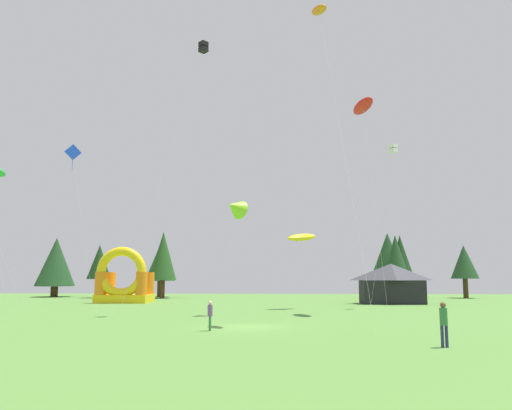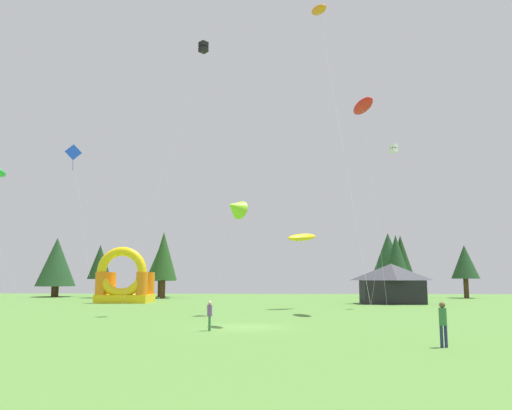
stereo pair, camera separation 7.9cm
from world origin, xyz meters
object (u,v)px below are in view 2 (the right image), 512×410
object	(u,v)px
person_midfield	(210,313)
kite_red_parafoil	(363,106)
person_far_side	(443,320)
festival_tent	(392,284)
inflatable_blue_arch	(124,283)
kite_blue_diamond	(73,154)
kite_white_box	(393,149)
kite_orange_parafoil	(319,11)
kite_lime_delta	(235,207)
kite_yellow_parafoil	(302,237)
kite_black_box	(203,48)

from	to	relation	value
person_midfield	kite_red_parafoil	bearing A→B (deg)	124.79
person_far_side	festival_tent	xyz separation A→B (m)	(5.27, 35.39, 1.06)
person_far_side	person_midfield	distance (m)	12.30
inflatable_blue_arch	kite_blue_diamond	bearing A→B (deg)	-139.72
kite_red_parafoil	festival_tent	world-z (taller)	kite_red_parafoil
kite_white_box	kite_orange_parafoil	world-z (taller)	kite_orange_parafoil
kite_blue_diamond	festival_tent	xyz separation A→B (m)	(34.75, 3.42, -14.08)
kite_red_parafoil	person_midfield	world-z (taller)	kite_red_parafoil
kite_red_parafoil	festival_tent	xyz separation A→B (m)	(5.14, 15.88, -14.81)
kite_orange_parafoil	person_midfield	distance (m)	21.20
person_far_side	kite_white_box	bearing A→B (deg)	80.60
person_midfield	kite_lime_delta	bearing A→B (deg)	162.13
kite_lime_delta	person_midfield	world-z (taller)	kite_lime_delta
person_midfield	inflatable_blue_arch	size ratio (longest dim) A/B	0.26
kite_orange_parafoil	person_far_side	bearing A→B (deg)	-68.69
festival_tent	kite_yellow_parafoil	bearing A→B (deg)	-136.64
kite_orange_parafoil	person_far_side	size ratio (longest dim) A/B	11.40
kite_black_box	kite_orange_parafoil	size ratio (longest dim) A/B	1.04
kite_lime_delta	kite_black_box	bearing A→B (deg)	171.56
person_midfield	festival_tent	world-z (taller)	festival_tent
kite_white_box	kite_orange_parafoil	distance (m)	19.46
kite_red_parafoil	inflatable_blue_arch	size ratio (longest dim) A/B	2.81
kite_red_parafoil	person_far_side	world-z (taller)	kite_red_parafoil
kite_lime_delta	kite_blue_diamond	bearing A→B (deg)	142.86
kite_yellow_parafoil	kite_white_box	bearing A→B (deg)	8.55
kite_yellow_parafoil	festival_tent	world-z (taller)	kite_yellow_parafoil
kite_white_box	kite_blue_diamond	bearing A→B (deg)	171.98
kite_orange_parafoil	kite_red_parafoil	distance (m)	10.64
kite_lime_delta	kite_blue_diamond	distance (m)	25.31
kite_blue_diamond	person_midfield	bearing A→B (deg)	-53.85
kite_yellow_parafoil	kite_orange_parafoil	bearing A→B (deg)	-87.29
kite_lime_delta	kite_white_box	bearing A→B (deg)	33.91
kite_white_box	festival_tent	xyz separation A→B (m)	(1.07, 8.17, -13.05)
kite_white_box	festival_tent	size ratio (longest dim) A/B	2.40
inflatable_blue_arch	kite_yellow_parafoil	bearing A→B (deg)	-27.28
kite_red_parafoil	person_midfield	bearing A→B (deg)	-128.92
kite_yellow_parafoil	kite_red_parafoil	world-z (taller)	kite_red_parafoil
kite_lime_delta	kite_orange_parafoil	bearing A→B (deg)	-48.26
kite_orange_parafoil	person_midfield	world-z (taller)	kite_orange_parafoil
kite_red_parafoil	person_far_side	size ratio (longest dim) A/B	9.45
kite_blue_diamond	kite_white_box	bearing A→B (deg)	-8.02
kite_white_box	person_far_side	bearing A→B (deg)	-98.77
person_midfield	inflatable_blue_arch	world-z (taller)	inflatable_blue_arch
kite_red_parafoil	kite_lime_delta	bearing A→B (deg)	-168.91
kite_orange_parafoil	kite_yellow_parafoil	size ratio (longest dim) A/B	2.96
kite_lime_delta	kite_yellow_parafoil	bearing A→B (deg)	56.75
kite_red_parafoil	person_midfield	distance (m)	23.46
kite_black_box	kite_lime_delta	bearing A→B (deg)	-8.44
inflatable_blue_arch	kite_red_parafoil	bearing A→B (deg)	-33.80
person_far_side	kite_black_box	bearing A→B (deg)	125.56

